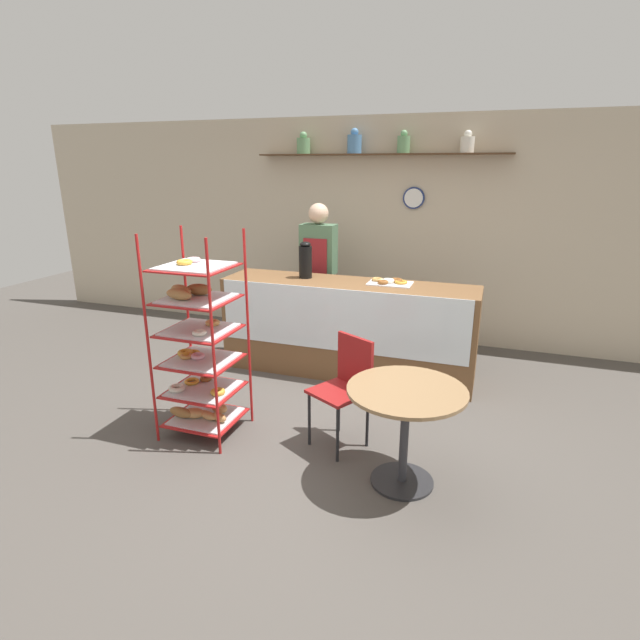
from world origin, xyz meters
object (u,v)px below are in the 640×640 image
(person_worker, at_px, (318,271))
(cafe_table, at_px, (406,412))
(pastry_rack, at_px, (199,348))
(cafe_chair, at_px, (347,380))
(donut_tray_counter, at_px, (390,282))
(coffee_carafe, at_px, (305,260))

(person_worker, relative_size, cafe_table, 2.15)
(person_worker, distance_m, cafe_table, 2.80)
(pastry_rack, bearing_deg, cafe_chair, 10.89)
(pastry_rack, relative_size, cafe_chair, 1.90)
(pastry_rack, height_order, cafe_table, pastry_rack)
(donut_tray_counter, bearing_deg, person_worker, 151.12)
(coffee_carafe, bearing_deg, donut_tray_counter, 1.19)
(person_worker, height_order, donut_tray_counter, person_worker)
(pastry_rack, height_order, coffee_carafe, pastry_rack)
(cafe_table, height_order, cafe_chair, cafe_chair)
(pastry_rack, height_order, donut_tray_counter, pastry_rack)
(coffee_carafe, height_order, donut_tray_counter, coffee_carafe)
(cafe_table, distance_m, cafe_chair, 0.66)
(cafe_table, relative_size, cafe_chair, 0.92)
(coffee_carafe, relative_size, donut_tray_counter, 0.88)
(pastry_rack, relative_size, coffee_carafe, 4.35)
(coffee_carafe, bearing_deg, cafe_table, -52.00)
(person_worker, relative_size, cafe_chair, 1.97)
(cafe_chair, bearing_deg, coffee_carafe, 150.75)
(cafe_table, height_order, donut_tray_counter, donut_tray_counter)
(pastry_rack, xyz_separation_m, cafe_table, (1.70, -0.16, -0.19))
(cafe_chair, bearing_deg, person_worker, 144.23)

